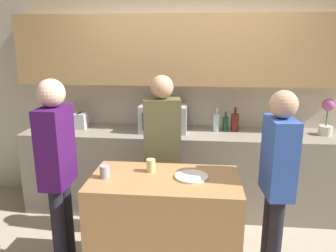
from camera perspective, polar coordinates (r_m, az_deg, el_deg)
back_wall at (r=3.81m, az=3.14°, el=8.79°), size 6.40×0.40×2.70m
back_counter at (r=3.81m, az=2.72°, el=-7.84°), size 3.60×0.62×0.94m
kitchen_island at (r=2.78m, az=-0.53°, el=-17.47°), size 1.16×0.62×0.90m
microwave at (r=3.68m, az=-0.78°, el=1.45°), size 0.52×0.39×0.30m
toaster at (r=3.94m, az=-15.82°, el=0.89°), size 0.26×0.16×0.18m
potted_plant at (r=3.89m, az=25.93°, el=1.41°), size 0.14×0.14×0.40m
bottle_0 at (r=3.71m, az=8.44°, el=0.66°), size 0.07×0.07×0.27m
bottle_1 at (r=3.74m, az=9.94°, el=0.42°), size 0.06×0.06×0.22m
bottle_2 at (r=3.75m, az=11.57°, el=0.70°), size 0.09×0.09×0.27m
plate_on_island at (r=2.58m, az=4.09°, el=-8.77°), size 0.26×0.26×0.01m
cup_0 at (r=2.67m, az=-2.99°, el=-6.88°), size 0.07×0.07×0.10m
cup_1 at (r=2.60m, az=-10.97°, el=-7.82°), size 0.07×0.07×0.10m
person_left at (r=2.67m, az=18.50°, el=-7.92°), size 0.22×0.35×1.58m
person_center at (r=2.76m, az=-18.74°, el=-6.13°), size 0.22×0.34×1.65m
person_right at (r=3.09m, az=-1.05°, el=-3.46°), size 0.37×0.24×1.63m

